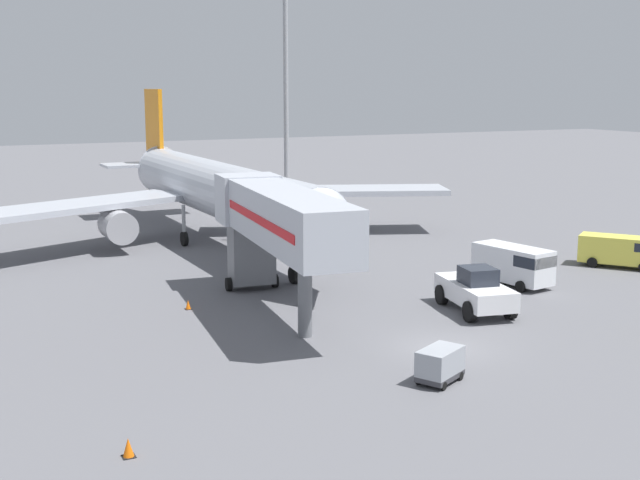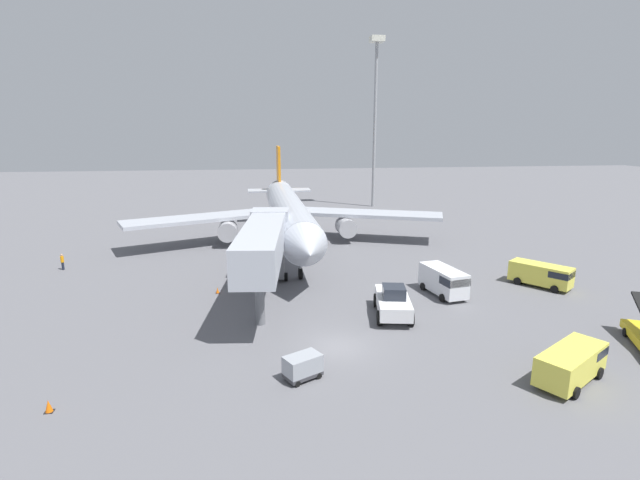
{
  "view_description": "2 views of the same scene",
  "coord_description": "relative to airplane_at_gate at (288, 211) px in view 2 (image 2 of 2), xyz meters",
  "views": [
    {
      "loc": [
        -21.52,
        -31.05,
        12.03
      ],
      "look_at": [
        1.38,
        16.16,
        2.32
      ],
      "focal_mm": 46.97,
      "sensor_mm": 36.0,
      "label": 1
    },
    {
      "loc": [
        -5.23,
        -27.95,
        13.96
      ],
      "look_at": [
        1.74,
        20.91,
        2.39
      ],
      "focal_mm": 26.07,
      "sensor_mm": 36.0,
      "label": 2
    }
  ],
  "objects": [
    {
      "name": "ground_plane",
      "position": [
        1.15,
        -29.27,
        -4.26
      ],
      "size": [
        300.0,
        300.0,
        0.0
      ],
      "primitive_type": "plane",
      "color": "slate"
    },
    {
      "name": "service_van_outer_right",
      "position": [
        12.03,
        -20.7,
        -2.91
      ],
      "size": [
        2.89,
        5.31,
        2.38
      ],
      "color": "white",
      "rests_on": "ground"
    },
    {
      "name": "safety_cone_bravo",
      "position": [
        -7.56,
        -17.42,
        -4.0
      ],
      "size": [
        0.34,
        0.34,
        0.53
      ],
      "color": "black",
      "rests_on": "ground"
    },
    {
      "name": "service_van_rear_left",
      "position": [
        13.61,
        -35.29,
        -3.14
      ],
      "size": [
        5.49,
        4.44,
        1.93
      ],
      "color": "#E5DB4C",
      "rests_on": "ground"
    },
    {
      "name": "ground_crew_worker_foreground",
      "position": [
        -23.89,
        -7.88,
        -3.36
      ],
      "size": [
        0.36,
        0.36,
        1.69
      ],
      "color": "#1E2333",
      "rests_on": "ground"
    },
    {
      "name": "apron_light_mast",
      "position": [
        18.27,
        28.2,
        16.22
      ],
      "size": [
        2.4,
        2.4,
        30.3
      ],
      "color": "#93969B",
      "rests_on": "ground"
    },
    {
      "name": "baggage_cart_mid_center",
      "position": [
        -1.63,
        -32.98,
        -3.46
      ],
      "size": [
        2.44,
        2.08,
        1.44
      ],
      "color": "#38383D",
      "rests_on": "ground"
    },
    {
      "name": "airplane_at_gate",
      "position": [
        0.0,
        0.0,
        0.0
      ],
      "size": [
        40.64,
        43.25,
        11.71
      ],
      "color": "#B7BCC6",
      "rests_on": "ground"
    },
    {
      "name": "jet_bridge",
      "position": [
        -3.33,
        -19.79,
        0.77
      ],
      "size": [
        5.13,
        16.86,
        6.82
      ],
      "color": "#B2B7C1",
      "rests_on": "ground"
    },
    {
      "name": "service_van_far_left",
      "position": [
        21.89,
        -19.78,
        -3.06
      ],
      "size": [
        4.73,
        5.38,
        2.09
      ],
      "color": "#E5DB4C",
      "rests_on": "ground"
    },
    {
      "name": "safety_cone_alpha",
      "position": [
        -14.8,
        -34.4,
        -3.94
      ],
      "size": [
        0.43,
        0.43,
        0.66
      ],
      "color": "black",
      "rests_on": "ground"
    },
    {
      "name": "pushback_tug",
      "position": [
        6.27,
        -24.61,
        -3.1
      ],
      "size": [
        3.54,
        6.02,
        2.49
      ],
      "color": "white",
      "rests_on": "ground"
    }
  ]
}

